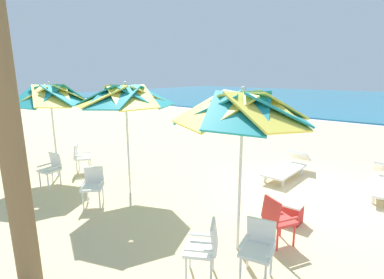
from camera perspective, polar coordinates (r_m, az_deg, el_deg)
ground_plane at (r=7.66m, az=20.84°, el=-10.45°), size 80.00×80.00×0.00m
surf_foam at (r=19.69m, az=32.67°, el=2.21°), size 80.00×0.70×0.01m
beach_umbrella_0 at (r=4.54m, az=9.84°, el=5.75°), size 2.16×2.16×2.72m
plastic_chair_0 at (r=4.56m, az=12.77°, el=-19.54°), size 0.52×0.55×0.87m
plastic_chair_1 at (r=4.45m, az=2.53°, el=-20.05°), size 0.62×0.61×0.87m
plastic_chair_2 at (r=5.38m, az=16.20°, el=-14.44°), size 0.60×0.62×0.87m
beach_umbrella_1 at (r=7.01m, az=-12.81°, el=8.12°), size 2.27×2.27×2.73m
plastic_chair_3 at (r=6.98m, az=-18.70°, el=-8.18°), size 0.63×0.63×0.87m
beach_umbrella_2 at (r=8.97m, az=-25.92°, el=7.63°), size 2.22×2.22×2.71m
plastic_chair_4 at (r=8.56m, az=-25.69°, el=-4.94°), size 0.50×0.52×0.87m
plastic_chair_5 at (r=9.38m, az=-20.84°, el=-3.03°), size 0.63×0.63×0.87m
sun_lounger_1 at (r=8.87m, az=18.12°, el=-5.14°), size 0.70×2.17×0.62m
cooler_box at (r=6.33m, az=18.38°, el=-13.25°), size 0.50×0.34×0.40m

